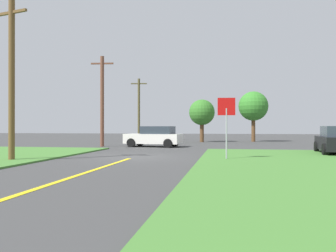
{
  "coord_description": "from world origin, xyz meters",
  "views": [
    {
      "loc": [
        4.79,
        -17.57,
        1.59
      ],
      "look_at": [
        0.98,
        4.66,
        1.63
      ],
      "focal_mm": 36.95,
      "sensor_mm": 36.0,
      "label": 1
    }
  ],
  "objects": [
    {
      "name": "stop_sign",
      "position": [
        4.76,
        -1.07,
        2.11
      ],
      "size": [
        0.83,
        0.11,
        2.95
      ],
      "rotation": [
        0.0,
        0.0,
        3.23
      ],
      "color": "#9EA0A8",
      "rests_on": "ground"
    },
    {
      "name": "oak_tree_left",
      "position": [
        2.21,
        18.31,
        3.04
      ],
      "size": [
        2.66,
        2.66,
        4.41
      ],
      "color": "brown",
      "rests_on": "ground"
    },
    {
      "name": "lane_stripe_center",
      "position": [
        0.0,
        -8.0,
        0.01
      ],
      "size": [
        0.2,
        14.0,
        0.01
      ],
      "primitive_type": "cube",
      "color": "yellow",
      "rests_on": "ground"
    },
    {
      "name": "car_approaching_junction",
      "position": [
        -0.85,
        9.04,
        0.81
      ],
      "size": [
        4.6,
        2.52,
        1.62
      ],
      "rotation": [
        0.0,
        0.0,
        3.01
      ],
      "color": "white",
      "rests_on": "ground"
    },
    {
      "name": "pine_tree_center",
      "position": [
        7.54,
        20.01,
        3.74
      ],
      "size": [
        3.11,
        3.11,
        5.33
      ],
      "color": "brown",
      "rests_on": "ground"
    },
    {
      "name": "utility_pole_mid",
      "position": [
        -5.02,
        8.61,
        3.71
      ],
      "size": [
        1.8,
        0.3,
        7.19
      ],
      "color": "brown",
      "rests_on": "ground"
    },
    {
      "name": "utility_pole_near",
      "position": [
        -5.01,
        -3.11,
        3.86
      ],
      "size": [
        1.77,
        0.57,
        7.45
      ],
      "color": "brown",
      "rests_on": "ground"
    },
    {
      "name": "utility_pole_far",
      "position": [
        -5.05,
        20.33,
        3.65
      ],
      "size": [
        1.8,
        0.4,
        7.02
      ],
      "color": "brown",
      "rests_on": "ground"
    },
    {
      "name": "ground_plane",
      "position": [
        0.0,
        0.0,
        0.0
      ],
      "size": [
        120.0,
        120.0,
        0.0
      ],
      "primitive_type": "plane",
      "color": "#3D3D3D"
    }
  ]
}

